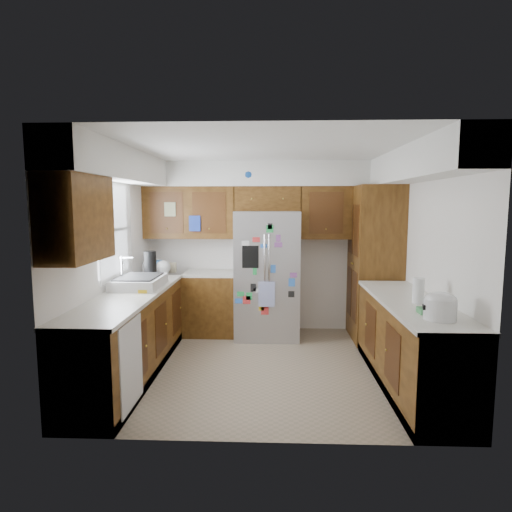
# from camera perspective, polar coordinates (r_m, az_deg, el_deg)

# --- Properties ---
(floor) EXTENTS (3.60, 3.60, 0.00)m
(floor) POSITION_cam_1_polar(r_m,az_deg,el_deg) (5.17, 1.29, -14.58)
(floor) COLOR tan
(floor) RESTS_ON ground
(room_shell) EXTENTS (3.64, 3.24, 2.52)m
(room_shell) POSITION_cam_1_polar(r_m,az_deg,el_deg) (5.18, 0.23, 6.10)
(room_shell) COLOR white
(room_shell) RESTS_ON ground
(left_counter_run) EXTENTS (1.36, 3.20, 0.92)m
(left_counter_run) POSITION_cam_1_polar(r_m,az_deg,el_deg) (5.26, -13.90, -9.49)
(left_counter_run) COLOR #3E240C
(left_counter_run) RESTS_ON ground
(right_counter_run) EXTENTS (0.63, 2.25, 0.92)m
(right_counter_run) POSITION_cam_1_polar(r_m,az_deg,el_deg) (4.80, 19.79, -11.40)
(right_counter_run) COLOR #3E240C
(right_counter_run) RESTS_ON ground
(pantry) EXTENTS (0.60, 0.90, 2.15)m
(pantry) POSITION_cam_1_polar(r_m,az_deg,el_deg) (6.19, 15.53, -0.97)
(pantry) COLOR #3E240C
(pantry) RESTS_ON ground
(fridge) EXTENTS (0.90, 0.79, 1.80)m
(fridge) POSITION_cam_1_polar(r_m,az_deg,el_deg) (6.10, 1.50, -2.49)
(fridge) COLOR #98989D
(fridge) RESTS_ON ground
(bridge_cabinet) EXTENTS (0.96, 0.34, 0.35)m
(bridge_cabinet) POSITION_cam_1_polar(r_m,az_deg,el_deg) (6.25, 1.56, 7.63)
(bridge_cabinet) COLOR #3E240C
(bridge_cabinet) RESTS_ON fridge
(fridge_top_items) EXTENTS (0.59, 0.36, 0.31)m
(fridge_top_items) POSITION_cam_1_polar(r_m,az_deg,el_deg) (6.22, -0.04, 10.52)
(fridge_top_items) COLOR #134799
(fridge_top_items) RESTS_ON bridge_cabinet
(sink_assembly) EXTENTS (0.52, 0.70, 0.37)m
(sink_assembly) POSITION_cam_1_polar(r_m,az_deg,el_deg) (5.24, -15.33, -3.33)
(sink_assembly) COLOR silver
(sink_assembly) RESTS_ON left_counter_run
(left_counter_clutter) EXTENTS (0.35, 0.86, 0.38)m
(left_counter_clutter) POSITION_cam_1_polar(r_m,az_deg,el_deg) (5.91, -13.24, -1.50)
(left_counter_clutter) COLOR black
(left_counter_clutter) RESTS_ON left_counter_run
(rice_cooker) EXTENTS (0.28, 0.27, 0.24)m
(rice_cooker) POSITION_cam_1_polar(r_m,az_deg,el_deg) (3.97, 23.34, -6.06)
(rice_cooker) COLOR white
(rice_cooker) RESTS_ON right_counter_run
(paper_towel) EXTENTS (0.11, 0.11, 0.25)m
(paper_towel) POSITION_cam_1_polar(r_m,az_deg,el_deg) (4.53, 20.84, -4.34)
(paper_towel) COLOR white
(paper_towel) RESTS_ON right_counter_run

